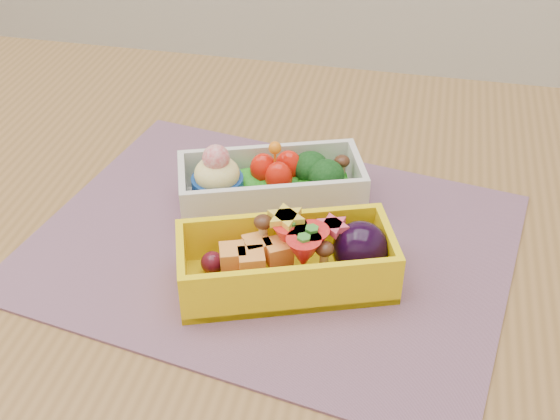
% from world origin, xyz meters
% --- Properties ---
extents(table, '(1.20, 0.80, 0.75)m').
position_xyz_m(table, '(0.00, 0.00, 0.65)').
color(table, brown).
rests_on(table, ground).
extents(placemat, '(0.51, 0.42, 0.00)m').
position_xyz_m(placemat, '(0.04, -0.02, 0.75)').
color(placemat, '#825A6F').
rests_on(placemat, table).
extents(bento_white, '(0.21, 0.14, 0.08)m').
position_xyz_m(bento_white, '(0.02, 0.04, 0.78)').
color(bento_white, silver).
rests_on(bento_white, placemat).
extents(bento_yellow, '(0.21, 0.15, 0.07)m').
position_xyz_m(bento_yellow, '(0.07, -0.07, 0.78)').
color(bento_yellow, yellow).
rests_on(bento_yellow, placemat).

